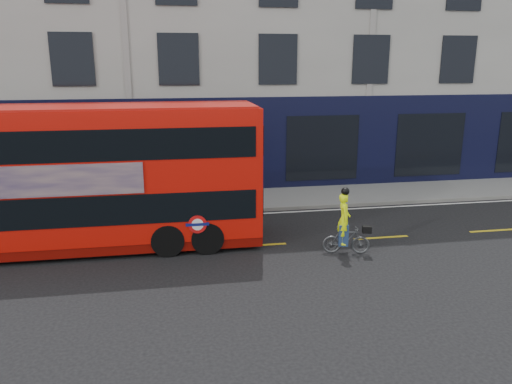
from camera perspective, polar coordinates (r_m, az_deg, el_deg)
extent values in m
plane|color=black|center=(13.75, -15.58, -9.12)|extent=(120.00, 120.00, 0.00)
cube|color=slate|center=(19.84, -13.91, -1.43)|extent=(60.00, 3.00, 0.12)
cube|color=slate|center=(18.40, -14.20, -2.69)|extent=(60.00, 0.12, 0.13)
cube|color=#A5A39B|center=(25.67, -14.03, 18.93)|extent=(50.00, 10.00, 15.00)
cube|color=black|center=(20.86, -13.98, 4.82)|extent=(50.00, 0.08, 4.00)
cube|color=silver|center=(18.13, -14.25, -3.16)|extent=(58.00, 0.10, 0.01)
cube|color=red|center=(15.30, -19.63, 2.04)|extent=(10.43, 2.39, 3.74)
cube|color=#660804|center=(15.83, -19.01, -5.08)|extent=(10.43, 2.34, 0.28)
cube|color=black|center=(15.49, -19.37, -0.95)|extent=(10.01, 2.43, 0.85)
cube|color=black|center=(15.13, -19.95, 5.63)|extent=(10.01, 2.43, 0.85)
cube|color=#A8120B|center=(15.02, -20.25, 9.09)|extent=(10.22, 2.29, 0.08)
cube|color=black|center=(15.47, 0.07, -0.11)|extent=(0.04, 2.13, 0.85)
cube|color=black|center=(15.11, 0.07, 6.50)|extent=(0.04, 2.13, 0.85)
cube|color=tan|center=(14.32, -24.16, 1.08)|extent=(5.68, 0.05, 0.85)
cylinder|color=red|center=(14.26, -6.71, -3.70)|extent=(0.53, 0.02, 0.53)
cylinder|color=white|center=(14.25, -6.71, -3.71)|extent=(0.34, 0.02, 0.34)
cube|color=#0C1459|center=(14.25, -6.70, -3.72)|extent=(0.66, 0.02, 0.09)
cylinder|color=black|center=(15.57, -5.87, -3.91)|extent=(0.95, 2.42, 0.95)
cylinder|color=black|center=(15.55, -10.06, -4.10)|extent=(0.95, 2.42, 0.95)
imported|color=#46484B|center=(14.74, 10.26, -5.44)|extent=(1.42, 0.70, 0.82)
imported|color=#D1EE08|center=(14.52, 10.03, -3.03)|extent=(0.48, 0.61, 1.49)
cube|color=black|center=(14.70, 12.56, -4.19)|extent=(0.29, 0.25, 0.20)
cube|color=navy|center=(14.67, 9.94, -4.79)|extent=(0.34, 0.40, 0.63)
sphere|color=black|center=(14.29, 10.17, 0.08)|extent=(0.23, 0.23, 0.23)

